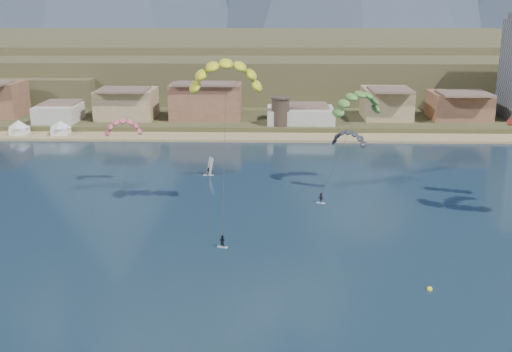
% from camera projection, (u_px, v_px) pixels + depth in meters
% --- Properties ---
extents(ground, '(2400.00, 2400.00, 0.00)m').
position_uv_depth(ground, '(249.00, 331.00, 72.82)').
color(ground, black).
rests_on(ground, ground).
extents(beach, '(2200.00, 12.00, 0.90)m').
position_uv_depth(beach, '(263.00, 137.00, 174.57)').
color(beach, tan).
rests_on(beach, ground).
extents(land, '(2200.00, 900.00, 4.00)m').
position_uv_depth(land, '(270.00, 39.00, 610.73)').
color(land, brown).
rests_on(land, ground).
extents(foothills, '(940.00, 210.00, 18.00)m').
position_uv_depth(foothills, '(314.00, 62.00, 293.02)').
color(foothills, brown).
rests_on(foothills, ground).
extents(town, '(400.00, 24.00, 12.00)m').
position_uv_depth(town, '(134.00, 100.00, 188.84)').
color(town, beige).
rests_on(town, ground).
extents(watchtower, '(5.82, 5.82, 8.60)m').
position_uv_depth(watchtower, '(281.00, 111.00, 180.43)').
color(watchtower, '#47382D').
rests_on(watchtower, ground).
extents(kitesurfer_yellow, '(13.76, 18.95, 30.55)m').
position_uv_depth(kitesurfer_yellow, '(226.00, 71.00, 104.58)').
color(kitesurfer_yellow, silver).
rests_on(kitesurfer_yellow, ground).
extents(kitesurfer_green, '(14.52, 15.59, 22.54)m').
position_uv_depth(kitesurfer_green, '(357.00, 100.00, 123.38)').
color(kitesurfer_green, silver).
rests_on(kitesurfer_green, ground).
extents(distant_kite_pink, '(8.46, 6.49, 16.20)m').
position_uv_depth(distant_kite_pink, '(123.00, 124.00, 126.06)').
color(distant_kite_pink, '#262626').
rests_on(distant_kite_pink, ground).
extents(distant_kite_dark, '(7.91, 6.81, 14.80)m').
position_uv_depth(distant_kite_dark, '(349.00, 135.00, 122.23)').
color(distant_kite_dark, '#262626').
rests_on(distant_kite_dark, ground).
extents(windsurfer, '(2.36, 2.58, 4.07)m').
position_uv_depth(windsurfer, '(209.00, 170.00, 137.11)').
color(windsurfer, silver).
rests_on(windsurfer, ground).
extents(buoy, '(0.77, 0.77, 0.77)m').
position_uv_depth(buoy, '(430.00, 289.00, 83.14)').
color(buoy, '#FFF91A').
rests_on(buoy, ground).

